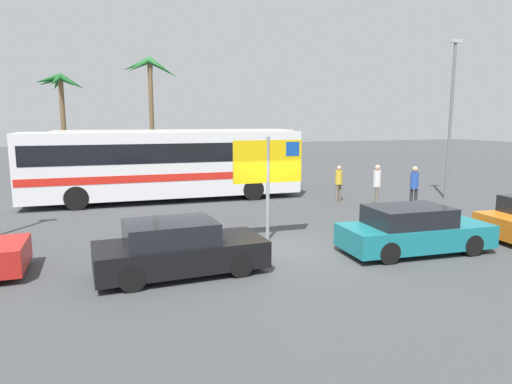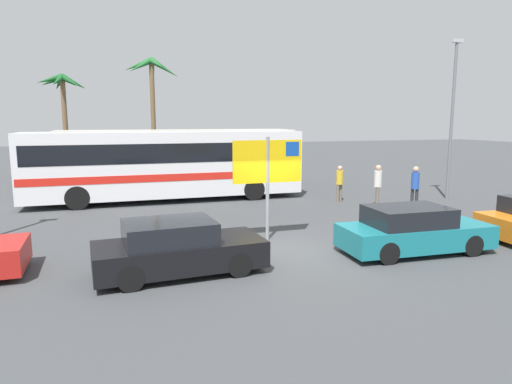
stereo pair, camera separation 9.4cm
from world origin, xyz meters
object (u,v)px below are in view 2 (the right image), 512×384
object	(u,v)px
ferry_sign	(269,166)
car_teal	(413,231)
car_black	(177,248)
pedestrian_crossing_lot	(415,184)
bus_rear_coach	(179,156)
bus_front_coach	(167,162)
pedestrian_near_sign	(378,182)
pedestrian_by_bus	(340,181)

from	to	relation	value
ferry_sign	car_teal	xyz separation A→B (m)	(3.40, -2.55, -1.69)
car_black	pedestrian_crossing_lot	distance (m)	11.62
bus_rear_coach	car_black	bearing A→B (deg)	-98.34
bus_front_coach	pedestrian_near_sign	bearing A→B (deg)	-27.90
bus_rear_coach	ferry_sign	xyz separation A→B (m)	(1.13, -11.53, 0.54)
car_teal	pedestrian_by_bus	xyz separation A→B (m)	(1.86, 7.86, 0.33)
bus_front_coach	pedestrian_by_bus	size ratio (longest dim) A/B	7.51
car_black	pedestrian_by_bus	size ratio (longest dim) A/B	2.52
bus_rear_coach	car_black	world-z (taller)	bus_rear_coach
car_teal	bus_rear_coach	bearing A→B (deg)	109.61
bus_front_coach	pedestrian_crossing_lot	size ratio (longest dim) A/B	6.83
bus_rear_coach	car_teal	distance (m)	14.84
ferry_sign	bus_front_coach	bearing A→B (deg)	104.73
ferry_sign	pedestrian_crossing_lot	size ratio (longest dim) A/B	1.76
bus_front_coach	car_black	distance (m)	10.50
car_black	pedestrian_near_sign	distance (m)	11.09
car_black	pedestrian_by_bus	world-z (taller)	pedestrian_by_bus
ferry_sign	pedestrian_by_bus	world-z (taller)	ferry_sign
car_black	pedestrian_near_sign	size ratio (longest dim) A/B	2.29
pedestrian_by_bus	bus_front_coach	bearing A→B (deg)	-124.75
pedestrian_by_bus	pedestrian_crossing_lot	xyz separation A→B (m)	(2.07, -2.65, 0.11)
ferry_sign	car_black	bearing A→B (deg)	-144.10
bus_front_coach	pedestrian_crossing_lot	distance (m)	10.98
ferry_sign	pedestrian_by_bus	bearing A→B (deg)	44.78
pedestrian_by_bus	bus_rear_coach	bearing A→B (deg)	-148.66
car_black	pedestrian_crossing_lot	bearing A→B (deg)	21.35
pedestrian_near_sign	car_black	bearing A→B (deg)	-119.17
pedestrian_near_sign	ferry_sign	bearing A→B (deg)	-121.27
bus_rear_coach	pedestrian_crossing_lot	bearing A→B (deg)	-46.40
car_teal	pedestrian_crossing_lot	bearing A→B (deg)	54.74
pedestrian_crossing_lot	car_black	bearing A→B (deg)	-27.07
car_black	pedestrian_near_sign	bearing A→B (deg)	28.48
bus_rear_coach	pedestrian_near_sign	bearing A→B (deg)	-47.20
ferry_sign	pedestrian_near_sign	world-z (taller)	ferry_sign
pedestrian_by_bus	pedestrian_crossing_lot	world-z (taller)	pedestrian_crossing_lot
pedestrian_by_bus	pedestrian_near_sign	bearing A→B (deg)	14.62
car_teal	pedestrian_by_bus	world-z (taller)	pedestrian_by_bus
car_black	pedestrian_near_sign	world-z (taller)	pedestrian_near_sign
car_black	car_teal	bearing A→B (deg)	-6.02
ferry_sign	car_black	distance (m)	4.27
car_teal	pedestrian_by_bus	distance (m)	8.08
pedestrian_by_bus	pedestrian_near_sign	distance (m)	1.91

